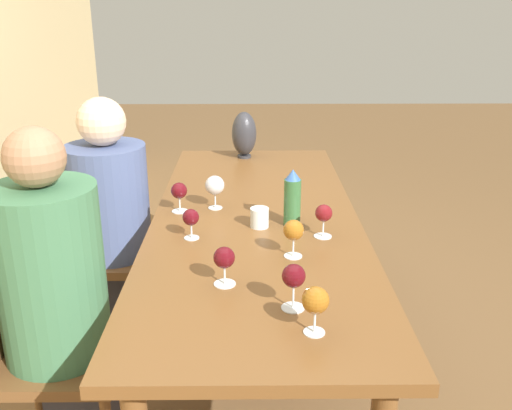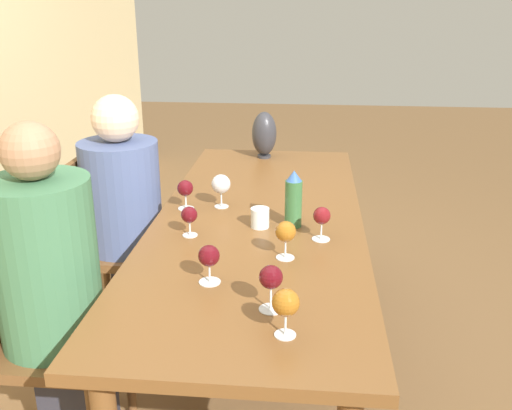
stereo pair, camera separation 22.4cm
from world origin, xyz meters
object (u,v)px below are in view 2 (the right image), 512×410
wine_glass_3 (286,303)px  wine_glass_6 (221,184)px  person_far (126,213)px  water_bottle (293,200)px  chair_far (112,241)px  vase (264,134)px  wine_glass_4 (286,232)px  chair_near (37,331)px  wine_glass_2 (322,217)px  wine_glass_7 (189,216)px  wine_glass_5 (185,189)px  wine_glass_0 (209,257)px  water_tumbler (260,218)px  person_near (53,289)px  wine_glass_1 (271,279)px

wine_glass_3 → wine_glass_6: size_ratio=0.95×
wine_glass_3 → person_far: bearing=35.6°
water_bottle → chair_far: water_bottle is taller
vase → wine_glass_4: (-1.33, -0.19, -0.04)m
chair_near → person_far: person_far is taller
wine_glass_2 → wine_glass_6: bearing=53.5°
wine_glass_4 → wine_glass_7: (0.17, 0.38, -0.02)m
wine_glass_6 → chair_near: size_ratio=0.16×
wine_glass_5 → wine_glass_6: (0.04, -0.15, 0.01)m
water_bottle → wine_glass_0: water_bottle is taller
water_bottle → wine_glass_3: water_bottle is taller
vase → person_far: bearing=138.3°
vase → wine_glass_2: 1.20m
water_bottle → wine_glass_4: (-0.30, 0.02, -0.02)m
water_tumbler → person_near: person_near is taller
person_far → wine_glass_3: bearing=-144.4°
vase → wine_glass_6: 0.85m
chair_near → chair_far: 0.81m
water_tumbler → wine_glass_4: bearing=-157.7°
wine_glass_5 → wine_glass_3: bearing=-153.2°
water_tumbler → chair_far: 0.90m
water_bottle → person_near: 0.95m
vase → wine_glass_5: size_ratio=2.03×
water_tumbler → person_far: 0.79m
wine_glass_4 → person_far: bearing=50.6°
wine_glass_6 → wine_glass_7: size_ratio=1.25×
wine_glass_0 → person_near: (0.05, 0.56, -0.17)m
wine_glass_1 → chair_far: size_ratio=0.16×
wine_glass_2 → water_tumbler: bearing=67.0°
wine_glass_2 → chair_far: 1.17m
water_tumbler → wine_glass_5: bearing=62.5°
person_near → wine_glass_2: bearing=-70.1°
wine_glass_4 → wine_glass_1: bearing=175.9°
water_bottle → wine_glass_7: 0.42m
wine_glass_2 → person_near: person_near is taller
wine_glass_2 → person_far: 1.06m
chair_near → chair_far: bearing=0.0°
vase → water_tumbler: bearing=-176.1°
wine_glass_0 → wine_glass_2: bearing=-43.3°
wine_glass_3 → chair_near: (0.33, 0.90, -0.35)m
wine_glass_1 → wine_glass_5: size_ratio=1.10×
water_bottle → person_far: 0.91m
wine_glass_1 → wine_glass_2: size_ratio=1.09×
wine_glass_7 → person_far: (0.49, 0.42, -0.19)m
wine_glass_0 → wine_glass_3: size_ratio=0.93×
water_tumbler → wine_glass_4: size_ratio=0.57×
wine_glass_0 → chair_near: (0.05, 0.64, -0.35)m
water_bottle → vase: (1.03, 0.20, 0.02)m
wine_glass_5 → wine_glass_2: bearing=-115.7°
wine_glass_0 → person_near: person_near is taller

